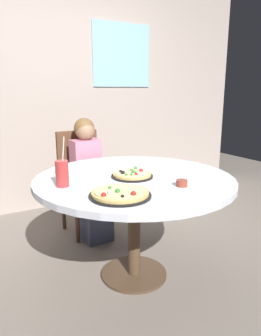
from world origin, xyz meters
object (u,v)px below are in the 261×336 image
Objects in this scene: chair_wooden at (82,176)px; pizza_veggie at (132,174)px; pizza_cheese at (120,194)px; soda_cup at (62,173)px; plate_small at (85,169)px; sauce_bowl at (182,183)px; diner_child at (90,185)px; dining_table at (134,188)px.

pizza_veggie is at bearing -90.86° from chair_wooden.
pizza_cheese is 1.13× the size of soda_cup.
plate_small is (-0.21, -0.61, 0.22)m from chair_wooden.
sauce_bowl is at bearing -62.87° from plate_small.
diner_child is 0.95m from soda_cup.
dining_table is 0.38m from sauce_bowl.
dining_table is 0.79m from diner_child.
sauce_bowl is at bearing -83.76° from chair_wooden.
chair_wooden is 13.57× the size of sauce_bowl.
soda_cup is at bearing -131.57° from plate_small.
sauce_bowl is at bearing -2.98° from pizza_cheese.
sauce_bowl is (0.42, -0.02, 0.00)m from pizza_cheese.
plate_small reaches higher than dining_table.
dining_table is at bearing -89.83° from chair_wooden.
soda_cup reaches higher than pizza_veggie.
diner_child is 0.82m from pizza_veggie.
sauce_bowl is at bearing -30.32° from soda_cup.
dining_table is 0.43m from pizza_cheese.
diner_child is at bearing -88.40° from chair_wooden.
chair_wooden is 0.88× the size of diner_child.
pizza_cheese is at bearing -102.36° from chair_wooden.
diner_child is (0.00, 0.77, -0.18)m from dining_table.
chair_wooden is 5.28× the size of plate_small.
pizza_veggie is 4.04× the size of sauce_bowl.
soda_cup reaches higher than chair_wooden.
pizza_veggie is at bearing 114.76° from sauce_bowl.
dining_table is 1.25× the size of diner_child.
pizza_veggie is 0.41m from pizza_cheese.
plate_small is (0.07, 0.66, -0.01)m from pizza_cheese.
diner_child is at bearing 75.39° from pizza_cheese.
plate_small is (0.28, 0.32, -0.08)m from soda_cup.
chair_wooden reaches higher than pizza_veggie.
diner_child is 3.83× the size of pizza_veggie.
sauce_bowl is (0.14, -1.11, 0.29)m from diner_child.
chair_wooden is 1.09m from soda_cup.
chair_wooden is at bearing 62.01° from soda_cup.
soda_cup reaches higher than plate_small.
dining_table is at bearing 48.09° from pizza_cheese.
pizza_cheese is (-0.28, -0.31, 0.10)m from dining_table.
soda_cup is (-0.47, 0.03, 0.06)m from pizza_veggie.
sauce_bowl is (0.14, -1.29, 0.24)m from chair_wooden.
pizza_veggie is 0.81× the size of pizza_cheese.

